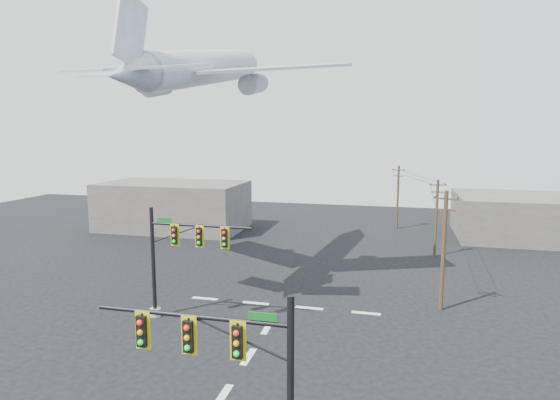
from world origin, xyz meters
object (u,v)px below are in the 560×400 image
(utility_pole_b, at_px, (436,217))
(airliner, at_px, (204,68))
(signal_mast_near, at_px, (239,380))
(utility_pole_c, at_px, (398,196))
(utility_pole_a, at_px, (444,249))
(signal_mast_far, at_px, (176,257))

(utility_pole_b, distance_m, airliner, 26.44)
(signal_mast_near, relative_size, utility_pole_c, 0.91)
(airliner, bearing_deg, utility_pole_a, -96.03)
(signal_mast_far, relative_size, airliner, 0.30)
(utility_pole_a, distance_m, utility_pole_b, 14.85)
(signal_mast_near, xyz_separation_m, utility_pole_b, (9.07, 34.09, -0.04))
(utility_pole_a, height_order, utility_pole_b, utility_pole_a)
(signal_mast_near, relative_size, utility_pole_a, 0.88)
(signal_mast_near, xyz_separation_m, utility_pole_a, (8.39, 19.26, 0.34))
(signal_mast_near, distance_m, airliner, 28.14)
(signal_mast_far, bearing_deg, signal_mast_near, -56.32)
(signal_mast_far, bearing_deg, utility_pole_b, 49.11)
(signal_mast_near, height_order, signal_mast_far, signal_mast_far)
(utility_pole_c, bearing_deg, airliner, -101.69)
(signal_mast_near, distance_m, utility_pole_a, 21.01)
(signal_mast_near, distance_m, signal_mast_far, 16.03)
(utility_pole_c, bearing_deg, signal_mast_far, -92.02)
(utility_pole_b, bearing_deg, utility_pole_c, 99.67)
(signal_mast_near, xyz_separation_m, signal_mast_far, (-8.89, 13.34, 0.15))
(signal_mast_far, height_order, airliner, airliner)
(utility_pole_a, bearing_deg, airliner, -170.15)
(utility_pole_b, bearing_deg, signal_mast_near, -110.98)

